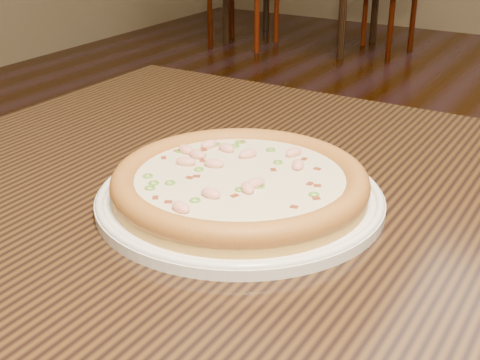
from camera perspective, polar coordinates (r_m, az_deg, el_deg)
The scene contains 3 objects.
hero_table at distance 0.80m, azimuth 9.33°, elevation -8.99°, with size 1.20×0.80×0.75m.
plate at distance 0.76m, azimuth 0.00°, elevation -1.47°, with size 0.32×0.32×0.02m.
pizza at distance 0.75m, azimuth -0.02°, elevation -0.19°, with size 0.29×0.29×0.03m.
Camera 1 is at (-0.02, -0.90, 1.09)m, focal length 50.00 mm.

